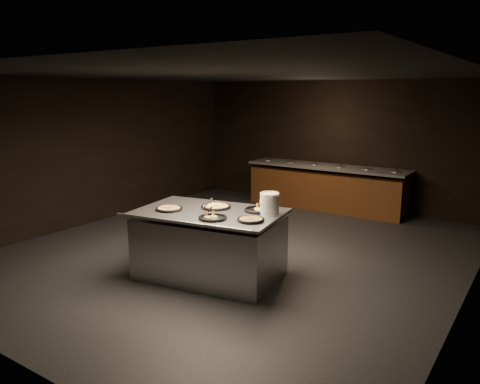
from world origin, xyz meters
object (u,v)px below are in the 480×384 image
(serving_counter, at_px, (210,246))
(pan_cheese_whole, at_px, (216,206))
(pan_veggie_whole, at_px, (169,209))
(plate_stack, at_px, (269,204))

(serving_counter, height_order, pan_cheese_whole, pan_cheese_whole)
(pan_veggie_whole, distance_m, pan_cheese_whole, 0.68)
(serving_counter, relative_size, pan_cheese_whole, 5.09)
(serving_counter, xyz_separation_m, pan_veggie_whole, (-0.52, -0.27, 0.53))
(pan_veggie_whole, bearing_deg, pan_cheese_whole, 44.64)
(serving_counter, distance_m, pan_cheese_whole, 0.57)
(serving_counter, relative_size, pan_veggie_whole, 5.72)
(plate_stack, xyz_separation_m, pan_cheese_whole, (-0.83, -0.13, -0.13))
(serving_counter, distance_m, plate_stack, 1.08)
(plate_stack, distance_m, pan_veggie_whole, 1.44)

